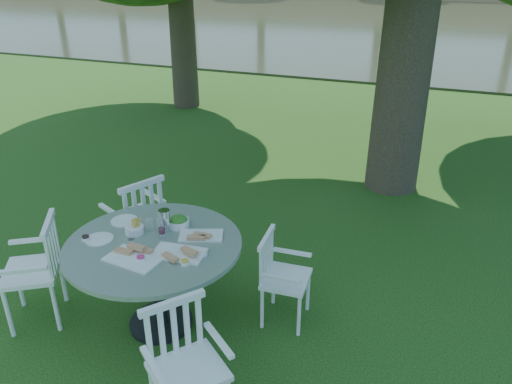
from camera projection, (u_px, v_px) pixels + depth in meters
ground at (249, 274)px, 5.17m from camera, size 140.00×140.00×0.00m
table at (155, 259)px, 4.17m from camera, size 1.46×1.46×0.84m
chair_ne at (277, 271)px, 4.35m from camera, size 0.42×0.44×0.83m
chair_nw at (139, 216)px, 5.08m from camera, size 0.64×0.65×1.00m
chair_sw at (41, 263)px, 4.32m from camera, size 0.65×0.66×0.97m
chair_se at (182, 355)px, 3.36m from camera, size 0.63×0.64×0.92m
tableware at (158, 235)px, 4.16m from camera, size 1.11×0.84×0.19m
river at (422, 23)px, 24.57m from camera, size 100.00×28.00×0.12m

